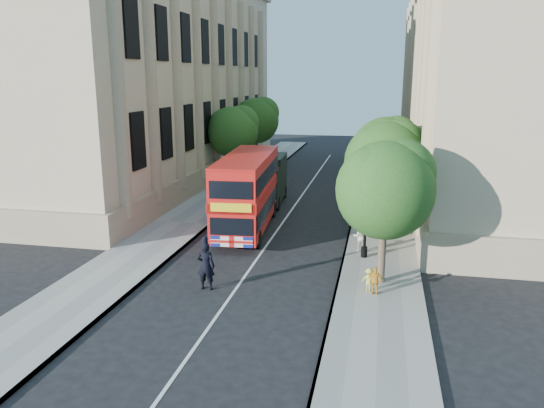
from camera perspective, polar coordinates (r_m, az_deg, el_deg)
The scene contains 17 objects.
ground at distance 20.97m, azimuth -4.82°, elevation -10.37°, with size 120.00×120.00×0.00m, color black.
pavement_right at distance 29.56m, azimuth 11.61°, elevation -3.29°, with size 3.50×80.00×0.12m, color gray.
pavement_left at distance 31.67m, azimuth -9.67°, elevation -2.06°, with size 3.50×80.00×0.12m, color gray.
building_right at distance 43.12m, azimuth 23.42°, elevation 13.18°, with size 12.00×38.00×18.00m, color #C4AD88.
building_left at distance 46.57m, azimuth -13.20°, elevation 13.86°, with size 12.00×38.00×18.00m, color #C4AD88.
tree_right_near at distance 21.79m, azimuth 12.21°, elevation 2.02°, with size 4.00×4.00×6.08m.
tree_right_mid at distance 27.67m, azimuth 12.22°, elevation 4.85°, with size 4.20×4.20×6.37m.
tree_right_far at distance 33.63m, azimuth 12.19°, elevation 6.13°, with size 4.00×4.00×6.15m.
tree_left_far at distance 42.19m, azimuth -4.19°, elevation 8.04°, with size 4.00×4.00×6.30m.
tree_left_back at distance 49.88m, azimuth -1.65°, elevation 9.22°, with size 4.20×4.20×6.65m.
lamp_post at distance 25.07m, azimuth 10.08°, elevation -0.45°, with size 0.32×0.32×5.16m.
double_decker_bus at distance 29.60m, azimuth -2.67°, elevation 1.49°, with size 3.08×9.18×4.17m.
box_van at distance 35.94m, azimuth -0.68°, elevation 2.47°, with size 2.64×5.74×3.21m.
police_constable at distance 21.80m, azimuth -7.12°, elevation -6.63°, with size 0.73×0.48×2.01m, color black.
woman_pedestrian at distance 26.32m, azimuth 9.49°, elevation -3.47°, with size 0.72×0.56×1.49m, color beige.
child_a at distance 21.40m, azimuth 11.05°, elevation -8.11°, with size 0.66×0.27×1.12m, color gold.
child_b at distance 21.72m, azimuth 10.39°, elevation -8.01°, with size 0.61×0.35×0.94m, color #CACA45.
Camera 1 is at (5.61, -18.33, 8.50)m, focal length 35.00 mm.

